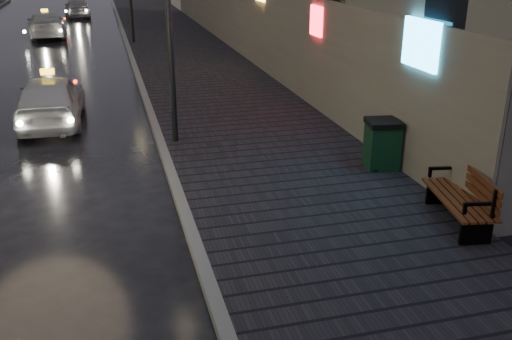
{
  "coord_description": "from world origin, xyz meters",
  "views": [
    {
      "loc": [
        0.38,
        -7.07,
        4.47
      ],
      "look_at": [
        2.76,
        1.88,
        0.85
      ],
      "focal_mm": 40.0,
      "sensor_mm": 36.0,
      "label": 1
    }
  ],
  "objects_px": {
    "taxi_near": "(51,99)",
    "trash_bin": "(382,144)",
    "bench": "(463,197)",
    "taxi_mid": "(46,24)",
    "car_far": "(77,8)"
  },
  "relations": [
    {
      "from": "taxi_mid",
      "to": "car_far",
      "type": "bearing_deg",
      "value": -104.95
    },
    {
      "from": "bench",
      "to": "trash_bin",
      "type": "bearing_deg",
      "value": 103.6
    },
    {
      "from": "taxi_near",
      "to": "taxi_mid",
      "type": "relative_size",
      "value": 0.87
    },
    {
      "from": "bench",
      "to": "car_far",
      "type": "xyz_separation_m",
      "value": [
        -7.03,
        34.68,
        0.03
      ]
    },
    {
      "from": "taxi_near",
      "to": "trash_bin",
      "type": "bearing_deg",
      "value": 142.39
    },
    {
      "from": "bench",
      "to": "taxi_near",
      "type": "height_order",
      "value": "taxi_near"
    },
    {
      "from": "bench",
      "to": "trash_bin",
      "type": "relative_size",
      "value": 1.84
    },
    {
      "from": "trash_bin",
      "to": "taxi_mid",
      "type": "xyz_separation_m",
      "value": [
        -8.26,
        22.73,
        -0.01
      ]
    },
    {
      "from": "taxi_mid",
      "to": "car_far",
      "type": "xyz_separation_m",
      "value": [
        1.34,
        9.24,
        -0.02
      ]
    },
    {
      "from": "taxi_near",
      "to": "taxi_mid",
      "type": "xyz_separation_m",
      "value": [
        -1.34,
        17.06,
        -0.02
      ]
    },
    {
      "from": "bench",
      "to": "taxi_mid",
      "type": "distance_m",
      "value": 26.78
    },
    {
      "from": "trash_bin",
      "to": "car_far",
      "type": "xyz_separation_m",
      "value": [
        -6.91,
        31.96,
        -0.03
      ]
    },
    {
      "from": "bench",
      "to": "taxi_near",
      "type": "xyz_separation_m",
      "value": [
        -7.03,
        8.38,
        0.06
      ]
    },
    {
      "from": "trash_bin",
      "to": "car_far",
      "type": "bearing_deg",
      "value": 111.66
    },
    {
      "from": "bench",
      "to": "trash_bin",
      "type": "distance_m",
      "value": 2.72
    }
  ]
}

